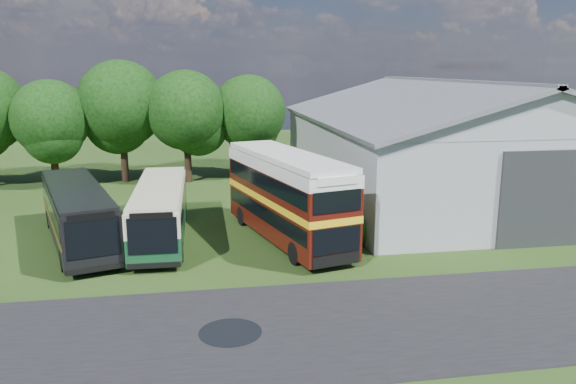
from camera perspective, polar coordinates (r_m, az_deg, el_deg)
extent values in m
plane|color=#203711|center=(23.02, -2.61, -10.51)|extent=(120.00, 120.00, 0.00)
cube|color=black|center=(20.91, 6.85, -13.10)|extent=(60.00, 8.00, 0.02)
cylinder|color=black|center=(20.19, -5.89, -14.05)|extent=(2.20, 2.20, 0.01)
cube|color=gray|center=(41.44, 15.53, 3.43)|extent=(18.00, 24.00, 5.50)
cube|color=#2D3033|center=(31.18, 24.85, -0.68)|extent=(5.20, 0.18, 5.00)
cylinder|color=black|center=(46.35, -22.58, 2.32)|extent=(0.56, 0.56, 3.06)
sphere|color=black|center=(45.89, -22.97, 6.92)|extent=(5.78, 5.78, 5.78)
cylinder|color=black|center=(46.71, -16.27, 3.20)|extent=(0.56, 0.56, 3.60)
sphere|color=black|center=(46.24, -16.61, 8.58)|extent=(6.80, 6.80, 6.80)
cylinder|color=black|center=(45.43, -10.12, 3.07)|extent=(0.56, 0.56, 3.31)
sphere|color=black|center=(44.95, -10.32, 8.17)|extent=(6.26, 6.26, 6.26)
cylinder|color=black|center=(46.45, -3.93, 3.36)|extent=(0.56, 0.56, 3.17)
sphere|color=black|center=(45.99, -4.00, 8.12)|extent=(5.98, 5.98, 5.98)
sphere|color=#194714|center=(29.63, 6.78, -5.23)|extent=(1.70, 1.70, 1.70)
sphere|color=#194714|center=(31.47, 5.76, -4.14)|extent=(1.60, 1.60, 1.60)
sphere|color=#194714|center=(33.32, 4.85, -3.17)|extent=(1.80, 1.80, 1.80)
cube|color=#103B1F|center=(30.52, -12.82, -1.75)|extent=(2.64, 10.82, 2.68)
cube|color=#3F0E09|center=(29.45, -0.11, -0.23)|extent=(5.39, 11.18, 4.34)
cube|color=black|center=(30.91, -20.61, -1.96)|extent=(5.76, 11.42, 2.77)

